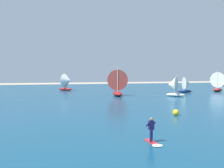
{
  "coord_description": "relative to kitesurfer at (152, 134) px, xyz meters",
  "views": [
    {
      "loc": [
        -3.13,
        -0.42,
        4.88
      ],
      "look_at": [
        0.96,
        17.56,
        3.95
      ],
      "focal_mm": 41.03,
      "sensor_mm": 36.0,
      "label": 1
    }
  ],
  "objects": [
    {
      "name": "kitesurfer",
      "position": [
        0.0,
        0.0,
        0.0
      ],
      "size": [
        0.73,
        1.98,
        1.67
      ],
      "color": "red",
      "rests_on": "ocean"
    },
    {
      "name": "sailboat_anchored_offshore",
      "position": [
        31.66,
        37.39,
        1.73
      ],
      "size": [
        4.59,
        4.23,
        5.09
      ],
      "color": "maroon",
      "rests_on": "ocean"
    },
    {
      "name": "sailboat_mid_right",
      "position": [
        22.54,
        36.02,
        1.17
      ],
      "size": [
        3.38,
        2.91,
        3.87
      ],
      "color": "navy",
      "rests_on": "ocean"
    },
    {
      "name": "ocean",
      "position": [
        -3.23,
        33.96,
        -0.65
      ],
      "size": [
        160.0,
        90.0,
        0.1
      ],
      "primitive_type": "cube",
      "color": "navy",
      "rests_on": "ground"
    },
    {
      "name": "marker_buoy",
      "position": [
        6.42,
        9.32,
        -0.27
      ],
      "size": [
        0.66,
        0.66,
        0.66
      ],
      "primitive_type": "sphere",
      "color": "yellow",
      "rests_on": "ocean"
    },
    {
      "name": "sailboat_center_horizon",
      "position": [
        47.39,
        57.58,
        1.1
      ],
      "size": [
        3.35,
        3.05,
        3.72
      ],
      "color": "silver",
      "rests_on": "ocean"
    },
    {
      "name": "sailboat_mid_left",
      "position": [
        5.6,
        32.57,
        2.01
      ],
      "size": [
        4.1,
        4.85,
        5.7
      ],
      "color": "maroon",
      "rests_on": "ocean"
    },
    {
      "name": "sailboat_trailing",
      "position": [
        15.54,
        28.62,
        1.31
      ],
      "size": [
        3.74,
        3.6,
        4.18
      ],
      "color": "silver",
      "rests_on": "ocean"
    },
    {
      "name": "sailboat_far_left",
      "position": [
        -3.23,
        47.48,
        1.54
      ],
      "size": [
        4.17,
        4.08,
        4.68
      ],
      "color": "maroon",
      "rests_on": "ocean"
    }
  ]
}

